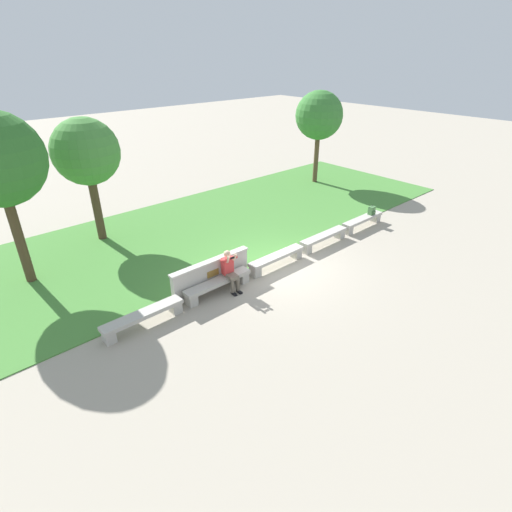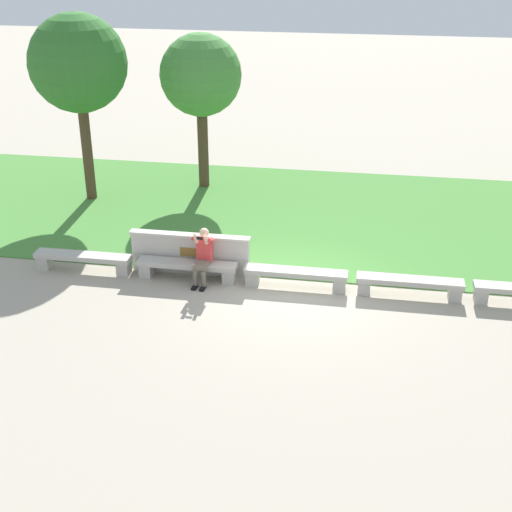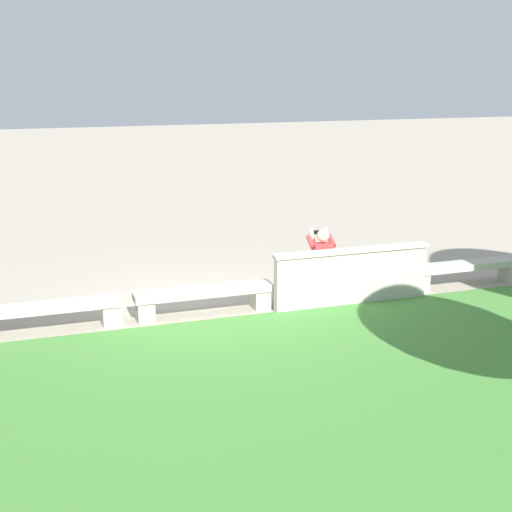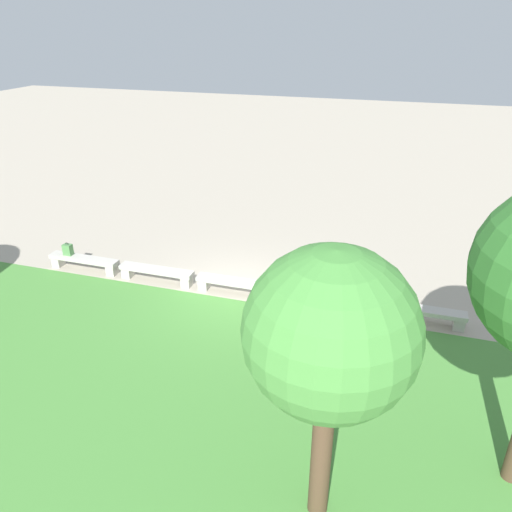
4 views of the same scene
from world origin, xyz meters
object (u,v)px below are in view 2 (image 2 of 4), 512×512
object	(u,v)px
person_photographer	(203,253)
bench_near	(187,267)
bench_main	(83,259)
bench_far	(410,284)
tree_behind_wall	(78,64)
tree_left_background	(201,76)
bench_mid	(296,275)

from	to	relation	value
person_photographer	bench_near	bearing A→B (deg)	169.59
bench_main	bench_far	world-z (taller)	same
bench_near	bench_far	bearing A→B (deg)	0.00
bench_main	tree_behind_wall	size ratio (longest dim) A/B	0.44
bench_near	person_photographer	distance (m)	0.60
tree_left_background	tree_behind_wall	bearing A→B (deg)	-152.39
bench_far	tree_left_background	bearing A→B (deg)	134.52
bench_main	bench_near	world-z (taller)	same
tree_behind_wall	person_photographer	bearing A→B (deg)	-45.93
person_photographer	bench_main	bearing A→B (deg)	178.52
bench_main	tree_behind_wall	xyz separation A→B (m)	(-1.64, 4.70, 3.71)
bench_near	bench_far	distance (m)	5.15
bench_near	bench_mid	distance (m)	2.57
bench_mid	tree_behind_wall	world-z (taller)	tree_behind_wall
bench_main	tree_left_background	size ratio (longest dim) A/B	0.50
bench_mid	bench_far	world-z (taller)	same
bench_mid	person_photographer	size ratio (longest dim) A/B	1.80
bench_main	tree_left_background	world-z (taller)	tree_left_background
bench_far	bench_near	bearing A→B (deg)	180.00
tree_behind_wall	tree_left_background	world-z (taller)	tree_behind_wall
bench_near	tree_left_background	world-z (taller)	tree_left_background
bench_main	tree_left_background	xyz separation A→B (m)	(1.49, 6.34, 3.16)
bench_far	tree_left_background	xyz separation A→B (m)	(-6.23, 6.34, 3.16)
bench_near	person_photographer	bearing A→B (deg)	-10.41
bench_far	tree_left_background	distance (m)	9.43
bench_near	bench_mid	size ratio (longest dim) A/B	1.00
bench_main	person_photographer	distance (m)	3.02
tree_behind_wall	bench_far	bearing A→B (deg)	-26.70
bench_main	tree_behind_wall	world-z (taller)	tree_behind_wall
person_photographer	tree_behind_wall	world-z (taller)	tree_behind_wall
bench_main	bench_far	xyz separation A→B (m)	(7.72, 0.00, 0.00)
bench_far	tree_behind_wall	distance (m)	11.11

